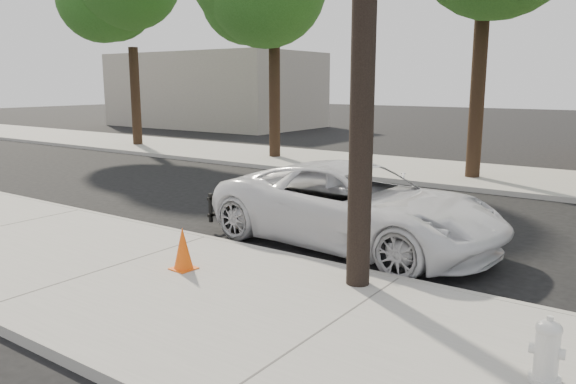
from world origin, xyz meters
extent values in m
plane|color=black|center=(0.00, 0.00, 0.00)|extent=(120.00, 120.00, 0.00)
cube|color=gray|center=(0.00, -4.30, 0.07)|extent=(90.00, 4.40, 0.15)
cube|color=gray|center=(0.00, 8.50, 0.07)|extent=(90.00, 5.00, 0.15)
cube|color=#9E9B93|center=(0.00, -2.10, 0.07)|extent=(90.00, 0.12, 0.16)
cube|color=gray|center=(-20.00, 20.00, 2.50)|extent=(14.00, 8.00, 5.00)
cylinder|color=black|center=(-14.00, 8.00, 2.40)|extent=(0.44, 0.44, 4.50)
sphere|color=#184313|center=(-14.00, 8.00, 6.15)|extent=(4.50, 4.50, 4.50)
cylinder|color=black|center=(-6.00, 8.20, 2.28)|extent=(0.44, 0.44, 4.25)
sphere|color=#184313|center=(-6.00, 8.20, 5.80)|extent=(4.20, 4.20, 4.20)
cylinder|color=black|center=(2.00, 7.80, 2.53)|extent=(0.44, 0.44, 4.75)
imported|color=silver|center=(2.38, -0.56, 0.78)|extent=(5.83, 3.07, 1.56)
cylinder|color=silver|center=(6.42, -4.07, 0.18)|extent=(0.31, 0.31, 0.06)
cylinder|color=silver|center=(6.42, -4.07, 0.42)|extent=(0.23, 0.23, 0.53)
ellipsoid|color=silver|center=(6.42, -4.07, 0.70)|extent=(0.25, 0.25, 0.18)
cylinder|color=silver|center=(6.42, -4.07, 0.47)|extent=(0.34, 0.13, 0.11)
cylinder|color=silver|center=(6.42, -4.07, 0.47)|extent=(0.15, 0.18, 0.14)
cube|color=#F2550C|center=(1.04, -3.72, 0.16)|extent=(0.38, 0.38, 0.02)
cone|color=#F2550C|center=(1.04, -3.72, 0.49)|extent=(0.34, 0.34, 0.68)
camera|label=1|loc=(7.28, -9.69, 3.06)|focal=35.00mm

